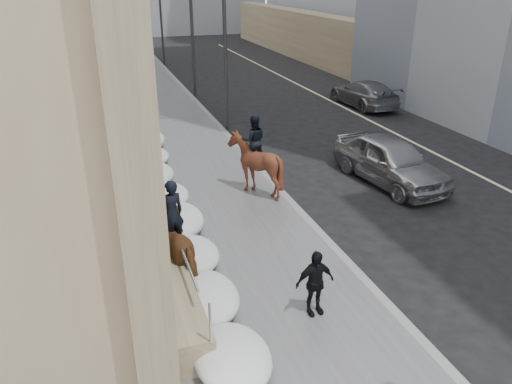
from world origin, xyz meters
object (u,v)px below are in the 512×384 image
(mounted_horse_right, at_px, (255,161))
(car_grey, at_px, (364,93))
(pedestrian, at_px, (315,283))
(car_silver, at_px, (390,160))
(mounted_horse_left, at_px, (182,242))

(mounted_horse_right, bearing_deg, car_grey, -125.11)
(mounted_horse_right, distance_m, pedestrian, 6.92)
(pedestrian, distance_m, car_silver, 8.75)
(mounted_horse_left, xyz_separation_m, pedestrian, (2.51, -2.38, -0.21))
(car_silver, bearing_deg, pedestrian, -140.14)
(pedestrian, bearing_deg, car_silver, 43.75)
(mounted_horse_left, distance_m, car_grey, 19.77)
(car_silver, distance_m, car_grey, 11.61)
(car_grey, bearing_deg, mounted_horse_left, 45.15)
(pedestrian, xyz_separation_m, car_silver, (5.96, 6.40, -0.05))
(car_silver, relative_size, car_grey, 0.98)
(mounted_horse_left, relative_size, mounted_horse_right, 0.96)
(mounted_horse_left, height_order, car_grey, mounted_horse_left)
(pedestrian, height_order, car_grey, pedestrian)
(mounted_horse_left, distance_m, mounted_horse_right, 5.61)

